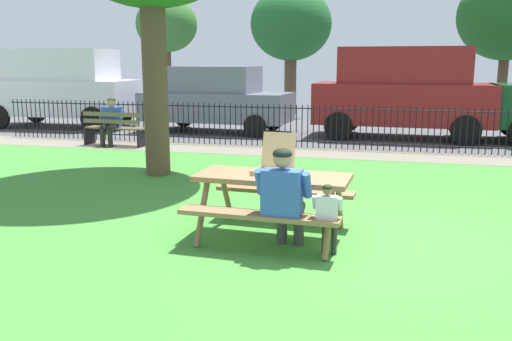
{
  "coord_description": "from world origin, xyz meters",
  "views": [
    {
      "loc": [
        0.2,
        -6.23,
        2.09
      ],
      "look_at": [
        -1.43,
        0.22,
        0.75
      ],
      "focal_mm": 38.27,
      "sensor_mm": 36.0,
      "label": 1
    }
  ],
  "objects_px": {
    "adult_at_table": "(284,196)",
    "park_bench_left": "(115,129)",
    "pizza_box_open": "(274,165)",
    "parked_car_far_left": "(60,86)",
    "parked_car_center": "(403,90)",
    "far_tree_center": "(508,16)",
    "parked_car_left": "(215,98)",
    "far_tree_left": "(167,25)",
    "person_on_park_bench": "(111,119)",
    "far_tree_midleft": "(291,25)",
    "picnic_table_foreground": "(273,189)",
    "child_at_table": "(328,213)"
  },
  "relations": [
    {
      "from": "pizza_box_open",
      "to": "adult_at_table",
      "type": "relative_size",
      "value": 0.44
    },
    {
      "from": "pizza_box_open",
      "to": "far_tree_center",
      "type": "relative_size",
      "value": 0.1
    },
    {
      "from": "picnic_table_foreground",
      "to": "child_at_table",
      "type": "distance_m",
      "value": 0.92
    },
    {
      "from": "parked_car_center",
      "to": "far_tree_left",
      "type": "relative_size",
      "value": 1.01
    },
    {
      "from": "parked_car_far_left",
      "to": "far_tree_left",
      "type": "bearing_deg",
      "value": 80.7
    },
    {
      "from": "park_bench_left",
      "to": "far_tree_center",
      "type": "bearing_deg",
      "value": 41.95
    },
    {
      "from": "park_bench_left",
      "to": "pizza_box_open",
      "type": "bearing_deg",
      "value": -47.99
    },
    {
      "from": "park_bench_left",
      "to": "parked_car_left",
      "type": "height_order",
      "value": "parked_car_left"
    },
    {
      "from": "pizza_box_open",
      "to": "parked_car_far_left",
      "type": "relative_size",
      "value": 0.11
    },
    {
      "from": "pizza_box_open",
      "to": "parked_car_far_left",
      "type": "xyz_separation_m",
      "value": [
        -9.01,
        9.2,
        0.45
      ]
    },
    {
      "from": "child_at_table",
      "to": "parked_car_far_left",
      "type": "bearing_deg",
      "value": 134.54
    },
    {
      "from": "far_tree_midleft",
      "to": "parked_car_left",
      "type": "bearing_deg",
      "value": -99.76
    },
    {
      "from": "picnic_table_foreground",
      "to": "parked_car_far_left",
      "type": "relative_size",
      "value": 0.39
    },
    {
      "from": "parked_car_center",
      "to": "far_tree_center",
      "type": "relative_size",
      "value": 0.91
    },
    {
      "from": "child_at_table",
      "to": "far_tree_center",
      "type": "bearing_deg",
      "value": 74.79
    },
    {
      "from": "adult_at_table",
      "to": "far_tree_midleft",
      "type": "relative_size",
      "value": 0.24
    },
    {
      "from": "pizza_box_open",
      "to": "far_tree_left",
      "type": "relative_size",
      "value": 0.11
    },
    {
      "from": "person_on_park_bench",
      "to": "parked_car_center",
      "type": "xyz_separation_m",
      "value": [
        7.08,
        3.18,
        0.65
      ]
    },
    {
      "from": "picnic_table_foreground",
      "to": "far_tree_center",
      "type": "relative_size",
      "value": 0.36
    },
    {
      "from": "pizza_box_open",
      "to": "park_bench_left",
      "type": "bearing_deg",
      "value": 132.01
    },
    {
      "from": "picnic_table_foreground",
      "to": "far_tree_center",
      "type": "xyz_separation_m",
      "value": [
        5.12,
        15.6,
        3.07
      ]
    },
    {
      "from": "pizza_box_open",
      "to": "person_on_park_bench",
      "type": "relative_size",
      "value": 0.44
    },
    {
      "from": "parked_car_far_left",
      "to": "park_bench_left",
      "type": "bearing_deg",
      "value": -41.59
    },
    {
      "from": "child_at_table",
      "to": "park_bench_left",
      "type": "bearing_deg",
      "value": 132.49
    },
    {
      "from": "child_at_table",
      "to": "far_tree_center",
      "type": "height_order",
      "value": "far_tree_center"
    },
    {
      "from": "person_on_park_bench",
      "to": "child_at_table",
      "type": "bearing_deg",
      "value": -47.12
    },
    {
      "from": "picnic_table_foreground",
      "to": "child_at_table",
      "type": "xyz_separation_m",
      "value": [
        0.72,
        -0.57,
        -0.09
      ]
    },
    {
      "from": "pizza_box_open",
      "to": "far_tree_center",
      "type": "bearing_deg",
      "value": 71.64
    },
    {
      "from": "far_tree_center",
      "to": "far_tree_left",
      "type": "bearing_deg",
      "value": 180.0
    },
    {
      "from": "person_on_park_bench",
      "to": "parked_car_left",
      "type": "bearing_deg",
      "value": 61.98
    },
    {
      "from": "adult_at_table",
      "to": "parked_car_center",
      "type": "relative_size",
      "value": 0.25
    },
    {
      "from": "adult_at_table",
      "to": "park_bench_left",
      "type": "xyz_separation_m",
      "value": [
        -5.65,
        6.65,
        -0.24
      ]
    },
    {
      "from": "adult_at_table",
      "to": "parked_car_far_left",
      "type": "height_order",
      "value": "parked_car_far_left"
    },
    {
      "from": "person_on_park_bench",
      "to": "parked_car_center",
      "type": "height_order",
      "value": "parked_car_center"
    },
    {
      "from": "parked_car_center",
      "to": "person_on_park_bench",
      "type": "bearing_deg",
      "value": -155.79
    },
    {
      "from": "far_tree_center",
      "to": "parked_car_far_left",
      "type": "bearing_deg",
      "value": -156.11
    },
    {
      "from": "parked_car_far_left",
      "to": "parked_car_left",
      "type": "distance_m",
      "value": 5.21
    },
    {
      "from": "child_at_table",
      "to": "parked_car_center",
      "type": "distance_m",
      "value": 9.97
    },
    {
      "from": "picnic_table_foreground",
      "to": "adult_at_table",
      "type": "height_order",
      "value": "adult_at_table"
    },
    {
      "from": "person_on_park_bench",
      "to": "pizza_box_open",
      "type": "bearing_deg",
      "value": -47.54
    },
    {
      "from": "picnic_table_foreground",
      "to": "park_bench_left",
      "type": "bearing_deg",
      "value": 131.43
    },
    {
      "from": "picnic_table_foreground",
      "to": "pizza_box_open",
      "type": "height_order",
      "value": "pizza_box_open"
    },
    {
      "from": "adult_at_table",
      "to": "parked_car_center",
      "type": "height_order",
      "value": "parked_car_center"
    },
    {
      "from": "picnic_table_foreground",
      "to": "parked_car_left",
      "type": "distance_m",
      "value": 10.1
    },
    {
      "from": "person_on_park_bench",
      "to": "parked_car_left",
      "type": "distance_m",
      "value": 3.62
    },
    {
      "from": "far_tree_left",
      "to": "far_tree_midleft",
      "type": "height_order",
      "value": "far_tree_midleft"
    },
    {
      "from": "pizza_box_open",
      "to": "parked_car_left",
      "type": "distance_m",
      "value": 9.96
    },
    {
      "from": "picnic_table_foreground",
      "to": "far_tree_center",
      "type": "bearing_deg",
      "value": 71.83
    },
    {
      "from": "parked_car_left",
      "to": "far_tree_left",
      "type": "relative_size",
      "value": 0.95
    },
    {
      "from": "parked_car_far_left",
      "to": "parked_car_center",
      "type": "height_order",
      "value": "same"
    }
  ]
}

